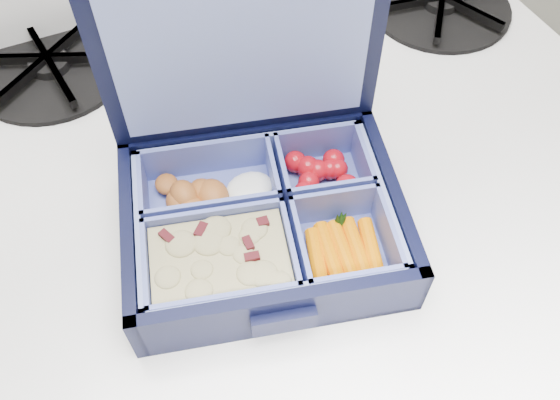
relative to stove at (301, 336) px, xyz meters
name	(u,v)px	position (x,y,z in m)	size (l,w,h in m)	color
stove	(301,336)	(0.00, 0.00, 0.00)	(0.64, 0.64, 0.95)	white
bento_box	(264,222)	(-0.09, -0.08, 0.50)	(0.22, 0.17, 0.05)	black
burner_grate	(441,0)	(0.22, 0.12, 0.49)	(0.16, 0.16, 0.02)	black
burner_grate_rear	(50,64)	(-0.21, 0.20, 0.49)	(0.16, 0.16, 0.02)	black
fork	(326,100)	(0.03, 0.04, 0.48)	(0.03, 0.20, 0.01)	silver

